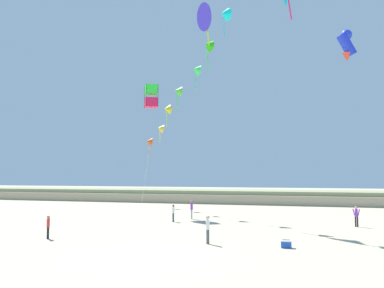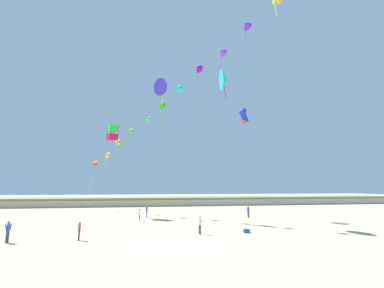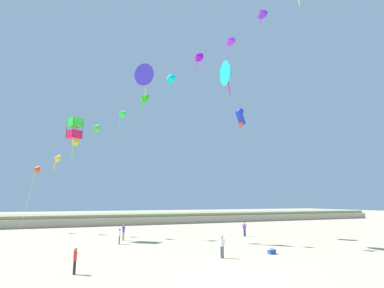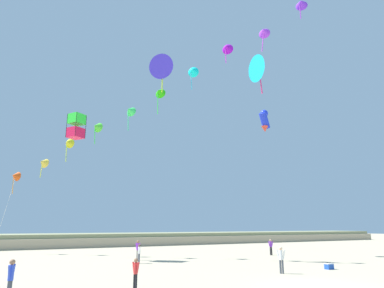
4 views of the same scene
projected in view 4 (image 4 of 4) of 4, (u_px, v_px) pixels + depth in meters
The scene contains 14 objects.
ground_plane at pixel (318, 287), 17.26m from camera, with size 240.00×240.00×0.00m, color tan.
dune_ridge at pixel (100, 239), 54.16m from camera, with size 120.00×11.23×1.86m.
person_near_left at pixel (138, 249), 31.12m from camera, with size 0.31×0.59×1.72m.
person_near_right at pixel (139, 252), 28.40m from camera, with size 0.21×0.53×1.52m.
person_mid_center at pixel (136, 272), 16.49m from camera, with size 0.23×0.52×1.49m.
person_far_left at pixel (11, 277), 13.95m from camera, with size 0.33×0.56×1.68m.
person_far_right at pixel (271, 246), 36.44m from camera, with size 0.58×0.22×1.64m.
person_far_center at pixel (281, 258), 22.39m from camera, with size 0.41×0.53×1.69m.
kite_banner_string at pixel (175, 81), 35.00m from camera, with size 28.34×32.21×26.74m.
large_kite_low_lead at pixel (76, 126), 34.09m from camera, with size 1.81×1.81×2.44m.
large_kite_mid_trail at pixel (260, 69), 34.06m from camera, with size 1.36×2.84×4.00m.
large_kite_high_solo at pixel (162, 67), 35.71m from camera, with size 2.82×2.80×4.11m.
large_kite_outer_drift at pixel (264, 120), 39.13m from camera, with size 1.83×1.39×2.64m.
beach_cooler at pixel (329, 266), 24.44m from camera, with size 0.58×0.41×0.46m.
Camera 4 is at (-14.52, -13.07, 3.01)m, focal length 32.00 mm.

